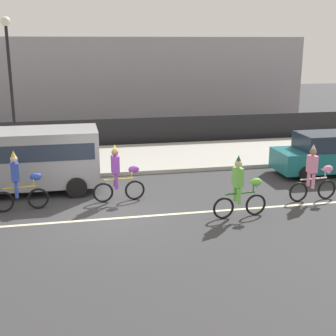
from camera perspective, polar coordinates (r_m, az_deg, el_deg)
The scene contains 12 objects.
ground_plane at distance 14.56m, azimuth -7.61°, elevation -5.48°, with size 80.00×80.00×0.00m, color #38383A.
road_centre_line at distance 14.09m, azimuth -7.46°, elevation -6.17°, with size 36.00×0.14×0.01m, color beige.
sidewalk_curb at distance 20.74m, azimuth -8.93°, elevation 0.99°, with size 60.00×5.00×0.15m, color #ADAAA3.
fence_line at distance 23.44m, azimuth -9.35°, elevation 4.18°, with size 40.00×0.08×1.40m, color black.
building_backdrop at distance 31.70m, azimuth -11.33°, elevation 10.54°, with size 28.00×8.00×5.34m, color #99939E.
parade_cyclist_cobalt at distance 15.11m, azimuth -17.60°, elevation -1.94°, with size 1.72×0.51×1.92m.
parade_cyclist_purple at distance 15.33m, azimuth -5.98°, elevation -1.04°, with size 1.72×0.50×1.92m.
parade_cyclist_lime at distance 14.03m, azimuth 8.88°, elevation -2.69°, with size 1.72×0.50×1.92m.
parade_cyclist_pink at distance 16.03m, azimuth 17.40°, elevation -0.95°, with size 1.72×0.50×1.92m.
parked_van_grey at distance 16.83m, azimuth -16.81°, elevation 1.40°, with size 5.00×2.22×2.18m.
parked_car_teal at distance 19.50m, azimuth 18.70°, elevation 1.58°, with size 4.10×1.92×1.64m.
street_lamp_post at distance 19.38m, azimuth -18.73°, elevation 11.11°, with size 0.36×0.36×5.86m.
Camera 1 is at (-0.82, -13.60, 5.12)m, focal length 50.00 mm.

